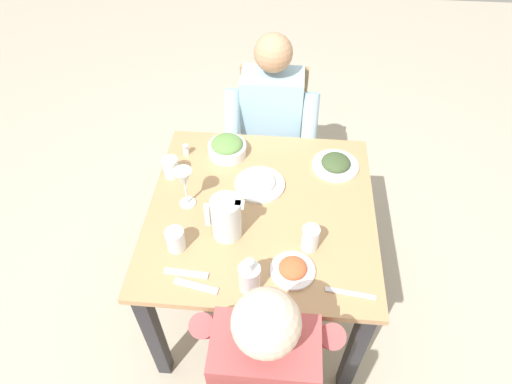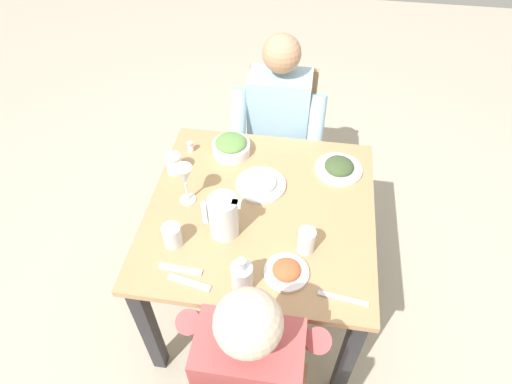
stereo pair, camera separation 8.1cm
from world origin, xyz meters
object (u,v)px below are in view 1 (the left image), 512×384
object	(u,v)px
water_pitcher	(226,218)
plate_yoghurt	(260,183)
diner_far	(266,356)
salad_bowl	(227,147)
water_glass_near_right	(310,238)
oil_carafe	(250,278)
water_glass_far_right	(171,167)
water_glass_far_left	(176,240)
plate_dolmas	(336,164)
diner_near	(271,136)
plate_rice_curry	(293,269)
wine_glass	(184,181)
dining_table	(261,225)
salt_shaker	(186,150)
chair_near	(272,133)

from	to	relation	value
water_pitcher	plate_yoghurt	bearing A→B (deg)	-111.61
diner_far	water_pitcher	size ratio (longest dim) A/B	6.23
plate_yoghurt	salad_bowl	bearing A→B (deg)	-49.23
diner_far	water_glass_near_right	world-z (taller)	diner_far
oil_carafe	diner_far	bearing A→B (deg)	109.71
salad_bowl	oil_carafe	xyz separation A→B (m)	(-0.18, 0.72, 0.01)
water_glass_far_right	water_glass_far_left	bearing A→B (deg)	104.99
plate_dolmas	water_glass_far_left	world-z (taller)	water_glass_far_left
diner_near	water_glass_near_right	bearing A→B (deg)	104.30
plate_rice_curry	wine_glass	size ratio (longest dim) A/B	0.88
diner_near	water_glass_far_left	distance (m)	0.91
plate_rice_curry	water_glass_near_right	size ratio (longest dim) A/B	1.56
dining_table	water_pitcher	xyz separation A→B (m)	(0.13, 0.14, 0.21)
water_pitcher	salt_shaker	size ratio (longest dim) A/B	3.52
dining_table	wine_glass	bearing A→B (deg)	0.78
water_glass_near_right	wine_glass	distance (m)	0.56
salad_bowl	water_glass_near_right	xyz separation A→B (m)	(-0.40, 0.52, 0.01)
chair_near	salt_shaker	xyz separation A→B (m)	(0.39, 0.49, 0.27)
diner_near	oil_carafe	xyz separation A→B (m)	(0.02, 0.99, 0.15)
water_glass_far_left	water_glass_near_right	distance (m)	0.53
water_glass_near_right	salt_shaker	bearing A→B (deg)	-40.16
chair_near	water_pitcher	xyz separation A→B (m)	(0.13, 0.95, 0.34)
chair_near	plate_rice_curry	bearing A→B (deg)	97.06
water_pitcher	oil_carafe	distance (m)	0.27
diner_far	wine_glass	bearing A→B (deg)	-57.29
plate_rice_curry	water_glass_far_right	bearing A→B (deg)	-40.00
water_pitcher	wine_glass	xyz separation A→B (m)	(0.19, -0.14, 0.05)
diner_far	water_glass_far_right	bearing A→B (deg)	-57.55
plate_yoghurt	water_glass_far_right	distance (m)	0.41
water_glass_far_left	oil_carafe	bearing A→B (deg)	153.33
diner_near	wine_glass	bearing A→B (deg)	61.89
diner_near	plate_rice_curry	size ratio (longest dim) A/B	6.86
wine_glass	plate_yoghurt	bearing A→B (deg)	-155.55
chair_near	plate_rice_curry	xyz separation A→B (m)	(-0.14, 1.12, 0.26)
salad_bowl	water_glass_far_left	distance (m)	0.58
water_glass_far_right	water_glass_near_right	distance (m)	0.72
water_glass_near_right	salt_shaker	size ratio (longest dim) A/B	2.04
dining_table	diner_near	world-z (taller)	diner_near
chair_near	plate_yoghurt	xyz separation A→B (m)	(0.02, 0.67, 0.26)
dining_table	chair_near	bearing A→B (deg)	-90.24
chair_near	diner_far	world-z (taller)	diner_far
dining_table	diner_near	distance (m)	0.60
water_glass_far_left	wine_glass	bearing A→B (deg)	-89.46
plate_rice_curry	water_glass_far_left	xyz separation A→B (m)	(0.46, -0.07, 0.03)
oil_carafe	chair_near	bearing A→B (deg)	-90.82
diner_near	plate_rice_curry	xyz separation A→B (m)	(-0.14, 0.91, 0.11)
water_glass_far_left	water_glass_near_right	size ratio (longest dim) A/B	0.88
wine_glass	dining_table	bearing A→B (deg)	-179.22
water_glass_far_right	water_glass_near_right	size ratio (longest dim) A/B	0.86
salt_shaker	diner_far	bearing A→B (deg)	116.25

